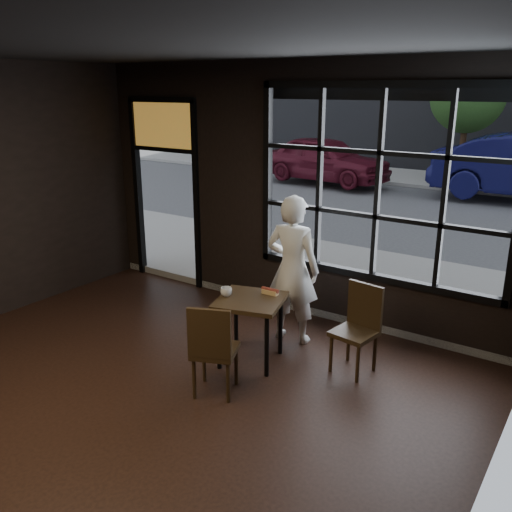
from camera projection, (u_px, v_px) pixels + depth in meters
The scene contains 13 objects.
floor at pixel (71, 443), 4.59m from camera, with size 6.00×7.00×0.02m, color black.
ceiling at pixel (22, 34), 3.63m from camera, with size 6.00×7.00×0.02m, color black.
wall_right at pixel (454, 375), 2.50m from camera, with size 0.04×7.00×3.20m, color black.
window_frame at pixel (378, 185), 6.17m from camera, with size 3.06×0.12×2.28m, color black.
stained_transom at pixel (163, 125), 7.77m from camera, with size 1.20×0.06×0.70m, color orange.
cafe_table at pixel (251, 330), 5.84m from camera, with size 0.68×0.68×0.73m, color black.
chair_near at pixel (215, 347), 5.21m from camera, with size 0.41×0.41×0.95m, color black.
chair_window at pixel (354, 330), 5.59m from camera, with size 0.40×0.40×0.93m, color black.
man at pixel (293, 270), 6.20m from camera, with size 0.64×0.42×1.74m, color white.
hotdog at pixel (270, 292), 5.84m from camera, with size 0.20×0.08×0.06m, color tan, non-canonical shape.
cup at pixel (226, 292), 5.79m from camera, with size 0.12×0.12×0.10m, color silver.
maroon_car at pixel (325, 159), 16.34m from camera, with size 1.61×4.01×1.37m, color #551220.
tree_left at pixel (468, 96), 15.95m from camera, with size 2.17×2.17×3.70m.
Camera 1 is at (3.49, -2.35, 2.87)m, focal length 38.00 mm.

